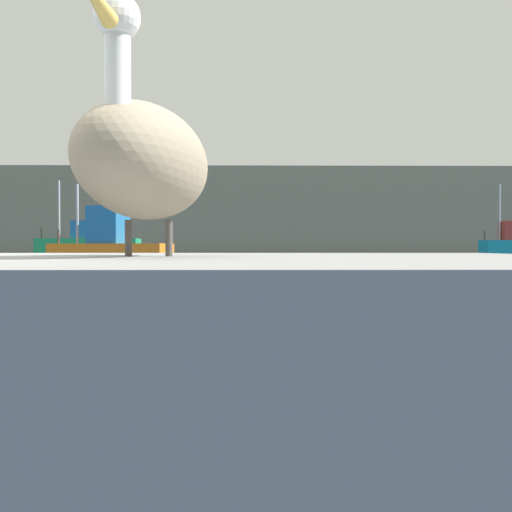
# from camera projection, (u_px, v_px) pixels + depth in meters

# --- Properties ---
(hillside_backdrop) EXTENTS (140.00, 10.29, 9.63)m
(hillside_backdrop) POSITION_uv_depth(u_px,v_px,m) (237.00, 213.00, 63.61)
(hillside_backdrop) COLOR #7F755B
(hillside_backdrop) RESTS_ON ground
(pier_dock) EXTENTS (3.81, 2.53, 0.85)m
(pier_dock) POSITION_uv_depth(u_px,v_px,m) (146.00, 360.00, 2.23)
(pier_dock) COLOR gray
(pier_dock) RESTS_ON ground
(pelican) EXTENTS (0.57, 1.28, 0.91)m
(pelican) POSITION_uv_depth(u_px,v_px,m) (144.00, 160.00, 2.20)
(pelican) COLOR gray
(pelican) RESTS_ON pier_dock
(fishing_boat_orange) EXTENTS (5.99, 3.07, 3.87)m
(fishing_boat_orange) POSITION_uv_depth(u_px,v_px,m) (110.00, 246.00, 25.47)
(fishing_boat_orange) COLOR orange
(fishing_boat_orange) RESTS_ON ground
(fishing_boat_green) EXTENTS (6.47, 2.30, 5.19)m
(fishing_boat_green) POSITION_uv_depth(u_px,v_px,m) (90.00, 245.00, 35.41)
(fishing_boat_green) COLOR #1E8C4C
(fishing_boat_green) RESTS_ON ground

